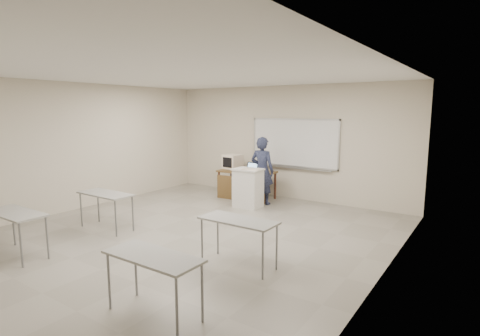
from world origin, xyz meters
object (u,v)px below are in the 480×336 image
Objects in this scene: instructor_desk at (245,179)px; podium at (248,188)px; presenter at (262,171)px; mouse at (249,172)px; keyboard at (251,169)px; laptop at (250,170)px; crt_monitor at (233,162)px; whiteboard at (294,144)px.

instructor_desk is 1.57× the size of podium.
presenter is (0.11, 0.48, 0.37)m from podium.
keyboard is at bearing -41.06° from mouse.
presenter is at bearing -19.50° from instructor_desk.
podium is 2.25× the size of keyboard.
crt_monitor is at bearing 162.50° from laptop.
crt_monitor is 1.11× the size of keyboard.
laptop is at bearing -12.80° from crt_monitor.
instructor_desk is 0.88× the size of presenter.
presenter is at bearing -112.07° from whiteboard.
podium is 0.52m from keyboard.
whiteboard is 5.84× the size of keyboard.
podium is 2.86× the size of laptop.
whiteboard is 1.83m from podium.
instructor_desk is (-1.05, -0.78, -0.93)m from whiteboard.
instructor_desk is 1.13m from keyboard.
mouse is at bearing 106.87° from keyboard.
podium is at bearing 122.99° from keyboard.
instructor_desk is 0.71m from crt_monitor.
keyboard is (0.50, -0.70, 0.20)m from mouse.
instructor_desk is at bearing 113.13° from keyboard.
mouse is at bearing -17.65° from crt_monitor.
keyboard is (0.15, -0.12, 0.49)m from podium.
podium is at bearing -54.36° from instructor_desk.
instructor_desk is 0.75m from presenter.
instructor_desk is at bearing -143.37° from whiteboard.
podium is at bearing 73.34° from presenter.
laptop reaches higher than podium.
presenter is at bearing -19.63° from laptop.
crt_monitor is at bearing 122.19° from keyboard.
presenter reaches higher than mouse.
laptop is 0.94m from keyboard.
presenter reaches higher than laptop.
presenter is at bearing -13.62° from crt_monitor.
instructor_desk is at bearing -17.62° from crt_monitor.
podium reaches higher than mouse.
mouse reaches higher than instructor_desk.
whiteboard is 1.77m from crt_monitor.
whiteboard reaches higher than laptop.
laptop is (0.19, -0.01, 0.25)m from instructor_desk.
crt_monitor is at bearing 152.99° from instructor_desk.
laptop is 0.79× the size of keyboard.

